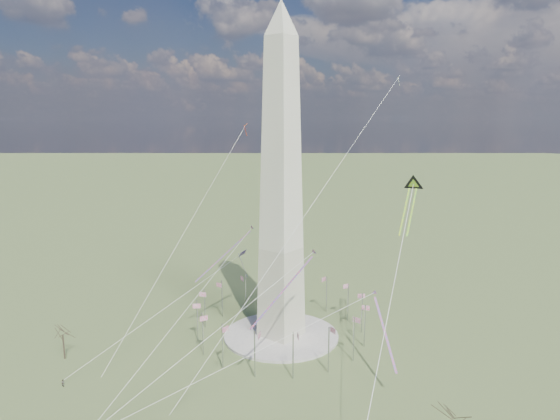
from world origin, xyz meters
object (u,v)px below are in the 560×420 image
Objects in this scene: tree_near at (449,418)px; kite_delta_black at (413,188)px; person_west at (63,383)px; washington_monument at (281,186)px.

kite_delta_black reaches higher than tree_near.
kite_delta_black is at bearing 124.07° from tree_near.
kite_delta_black reaches higher than person_west.
person_west is at bearing 34.36° from kite_delta_black.
kite_delta_black is (34.98, 14.78, 0.86)m from washington_monument.
kite_delta_black is at bearing -129.98° from person_west.
washington_monument reaches higher than person_west.
washington_monument is 77.23m from tree_near.
tree_near is at bearing -22.09° from washington_monument.
tree_near is at bearing 108.20° from kite_delta_black.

